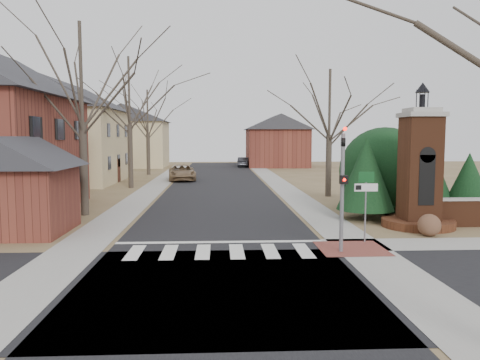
{
  "coord_description": "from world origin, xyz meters",
  "views": [
    {
      "loc": [
        -0.06,
        -15.51,
        4.09
      ],
      "look_at": [
        0.96,
        6.0,
        2.08
      ],
      "focal_mm": 35.0,
      "sensor_mm": 36.0,
      "label": 1
    }
  ],
  "objects": [
    {
      "name": "stop_bar",
      "position": [
        0.0,
        2.3,
        0.01
      ],
      "size": [
        8.0,
        0.35,
        0.02
      ],
      "primitive_type": "cube",
      "color": "silver",
      "rests_on": "ground"
    },
    {
      "name": "sign_post",
      "position": [
        5.59,
        1.99,
        1.95
      ],
      "size": [
        0.9,
        0.07,
        2.75
      ],
      "color": "slate",
      "rests_on": "ground"
    },
    {
      "name": "bare_tree_3",
      "position": [
        7.5,
        16.0,
        6.69
      ],
      "size": [
        7.0,
        7.0,
        9.7
      ],
      "color": "#473D33",
      "rests_on": "ground"
    },
    {
      "name": "bare_tree_0",
      "position": [
        -7.0,
        9.0,
        7.7
      ],
      "size": [
        8.05,
        8.05,
        11.15
      ],
      "color": "#473D33",
      "rests_on": "ground"
    },
    {
      "name": "sidewalk_right_main",
      "position": [
        5.2,
        22.0,
        0.01
      ],
      "size": [
        2.0,
        60.0,
        0.02
      ],
      "primitive_type": "cube",
      "color": "gray",
      "rests_on": "ground"
    },
    {
      "name": "evergreen_mass",
      "position": [
        9.0,
        9.5,
        2.4
      ],
      "size": [
        4.8,
        4.8,
        4.8
      ],
      "primitive_type": "sphere",
      "color": "black",
      "rests_on": "ground"
    },
    {
      "name": "crosswalk_zone",
      "position": [
        0.0,
        0.8,
        0.01
      ],
      "size": [
        8.0,
        2.2,
        0.02
      ],
      "primitive_type": "cube",
      "color": "silver",
      "rests_on": "ground"
    },
    {
      "name": "dry_shrub_left",
      "position": [
        8.6,
        3.0,
        0.46
      ],
      "size": [
        0.93,
        0.93,
        0.93
      ],
      "primitive_type": "sphere",
      "color": "brown",
      "rests_on": "ground"
    },
    {
      "name": "pickup_truck",
      "position": [
        -3.4,
        28.18,
        0.72
      ],
      "size": [
        2.94,
        5.44,
        1.45
      ],
      "primitive_type": "imported",
      "rotation": [
        0.0,
        0.0,
        0.11
      ],
      "color": "olive",
      "rests_on": "ground"
    },
    {
      "name": "ground",
      "position": [
        0.0,
        0.0,
        0.0
      ],
      "size": [
        120.0,
        120.0,
        0.0
      ],
      "primitive_type": "plane",
      "color": "brown",
      "rests_on": "ground"
    },
    {
      "name": "bare_tree_2",
      "position": [
        -7.5,
        35.0,
        7.03
      ],
      "size": [
        7.35,
        7.35,
        10.19
      ],
      "color": "#473D33",
      "rests_on": "ground"
    },
    {
      "name": "traffic_signal_pole",
      "position": [
        4.3,
        0.57,
        2.59
      ],
      "size": [
        0.28,
        0.41,
        4.5
      ],
      "color": "slate",
      "rests_on": "ground"
    },
    {
      "name": "garage_left",
      "position": [
        -8.52,
        4.49,
        2.24
      ],
      "size": [
        4.8,
        4.8,
        4.29
      ],
      "color": "brown",
      "rests_on": "ground"
    },
    {
      "name": "bare_tree_1",
      "position": [
        -7.0,
        22.0,
        8.03
      ],
      "size": [
        8.4,
        8.4,
        11.64
      ],
      "color": "#473D33",
      "rests_on": "ground"
    },
    {
      "name": "distant_car",
      "position": [
        3.4,
        47.27,
        0.66
      ],
      "size": [
        1.82,
        4.11,
        1.31
      ],
      "primitive_type": "imported",
      "rotation": [
        0.0,
        0.0,
        3.03
      ],
      "color": "#313238",
      "rests_on": "ground"
    },
    {
      "name": "sidewalk_left",
      "position": [
        -5.2,
        22.0,
        0.01
      ],
      "size": [
        2.0,
        60.0,
        0.02
      ],
      "primitive_type": "cube",
      "color": "gray",
      "rests_on": "ground"
    },
    {
      "name": "evergreen_far",
      "position": [
        12.5,
        7.2,
        1.9
      ],
      "size": [
        2.4,
        2.4,
        3.3
      ],
      "color": "#473D33",
      "rests_on": "ground"
    },
    {
      "name": "evergreen_mid",
      "position": [
        10.5,
        8.2,
        2.6
      ],
      "size": [
        3.4,
        3.4,
        4.7
      ],
      "color": "#473D33",
      "rests_on": "ground"
    },
    {
      "name": "curb_apron",
      "position": [
        4.8,
        1.0,
        0.01
      ],
      "size": [
        2.4,
        2.4,
        0.02
      ],
      "primitive_type": "cube",
      "color": "brown",
      "rests_on": "ground"
    },
    {
      "name": "brick_gate_monument",
      "position": [
        9.0,
        4.99,
        2.17
      ],
      "size": [
        3.2,
        3.2,
        6.47
      ],
      "color": "#5A2E1A",
      "rests_on": "ground"
    },
    {
      "name": "house_stucco_left",
      "position": [
        -13.5,
        27.0,
        4.59
      ],
      "size": [
        9.8,
        12.8,
        9.28
      ],
      "color": "#C7BD85",
      "rests_on": "ground"
    },
    {
      "name": "cross_street",
      "position": [
        0.0,
        -3.0,
        0.01
      ],
      "size": [
        120.0,
        8.0,
        0.01
      ],
      "primitive_type": "cube",
      "color": "black",
      "rests_on": "ground"
    },
    {
      "name": "house_distant_right",
      "position": [
        7.99,
        47.99,
        3.65
      ],
      "size": [
        8.8,
        8.8,
        7.3
      ],
      "color": "brown",
      "rests_on": "ground"
    },
    {
      "name": "house_distant_left",
      "position": [
        -12.01,
        48.0,
        4.25
      ],
      "size": [
        10.8,
        8.8,
        8.53
      ],
      "color": "#C7BD85",
      "rests_on": "ground"
    },
    {
      "name": "dry_shrub_right",
      "position": [
        9.3,
        4.6,
        0.36
      ],
      "size": [
        0.72,
        0.72,
        0.72
      ],
      "primitive_type": "sphere",
      "color": "olive",
      "rests_on": "ground"
    },
    {
      "name": "main_street",
      "position": [
        0.0,
        22.0,
        0.01
      ],
      "size": [
        8.0,
        70.0,
        0.01
      ],
      "primitive_type": "cube",
      "color": "black",
      "rests_on": "ground"
    },
    {
      "name": "evergreen_near",
      "position": [
        7.2,
        7.0,
        2.3
      ],
      "size": [
        2.8,
        2.8,
        4.1
      ],
      "color": "#473D33",
      "rests_on": "ground"
    }
  ]
}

